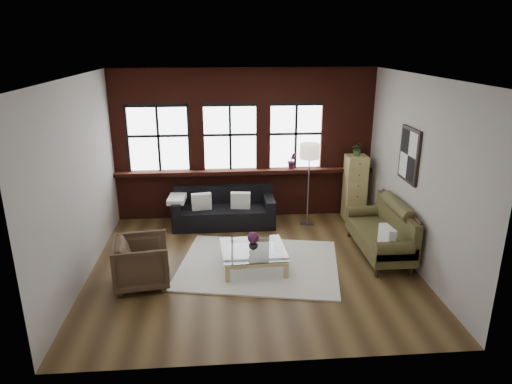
{
  "coord_description": "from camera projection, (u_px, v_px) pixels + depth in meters",
  "views": [
    {
      "loc": [
        -0.52,
        -7.08,
        3.73
      ],
      "look_at": [
        0.1,
        0.6,
        1.15
      ],
      "focal_mm": 32.0,
      "sensor_mm": 36.0,
      "label": 1
    }
  ],
  "objects": [
    {
      "name": "pillow_a",
      "position": [
        201.0,
        201.0,
        9.36
      ],
      "size": [
        0.42,
        0.21,
        0.34
      ],
      "primitive_type": "cube",
      "rotation": [
        0.0,
        0.0,
        0.18
      ],
      "color": "white",
      "rests_on": "dark_sofa"
    },
    {
      "name": "dark_sofa",
      "position": [
        224.0,
        208.0,
        9.55
      ],
      "size": [
        2.11,
        0.85,
        0.76
      ],
      "primitive_type": null,
      "color": "black",
      "rests_on": "floor"
    },
    {
      "name": "sill_plant",
      "position": [
        292.0,
        161.0,
        9.78
      ],
      "size": [
        0.2,
        0.16,
        0.37
      ],
      "primitive_type": "imported",
      "rotation": [
        0.0,
        0.0,
        -0.01
      ],
      "color": "#531C42",
      "rests_on": "sill_ledge"
    },
    {
      "name": "vintage_settee",
      "position": [
        379.0,
        229.0,
        8.18
      ],
      "size": [
        0.84,
        1.9,
        1.01
      ],
      "primitive_type": null,
      "color": "#464020",
      "rests_on": "floor"
    },
    {
      "name": "brick_backwall",
      "position": [
        244.0,
        145.0,
        9.71
      ],
      "size": [
        5.5,
        0.12,
        3.2
      ],
      "primitive_type": null,
      "color": "#461810",
      "rests_on": "floor"
    },
    {
      "name": "flowers",
      "position": [
        253.0,
        238.0,
        7.69
      ],
      "size": [
        0.19,
        0.19,
        0.19
      ],
      "primitive_type": "sphere",
      "color": "#531C42",
      "rests_on": "vase"
    },
    {
      "name": "potted_plant_top",
      "position": [
        358.0,
        149.0,
        9.53
      ],
      "size": [
        0.28,
        0.25,
        0.29
      ],
      "primitive_type": "imported",
      "rotation": [
        0.0,
        0.0,
        -0.09
      ],
      "color": "#2D5923",
      "rests_on": "drawer_chest"
    },
    {
      "name": "wall_back",
      "position": [
        244.0,
        144.0,
        9.77
      ],
      "size": [
        5.5,
        0.0,
        5.5
      ],
      "primitive_type": "plane",
      "rotation": [
        1.57,
        0.0,
        0.0
      ],
      "color": "#AEA9A2",
      "rests_on": "ground"
    },
    {
      "name": "floor_lamp",
      "position": [
        308.0,
        182.0,
        9.39
      ],
      "size": [
        0.4,
        0.4,
        1.89
      ],
      "primitive_type": null,
      "color": "#A5A5A8",
      "rests_on": "floor"
    },
    {
      "name": "vase",
      "position": [
        253.0,
        244.0,
        7.73
      ],
      "size": [
        0.2,
        0.2,
        0.17
      ],
      "primitive_type": "imported",
      "rotation": [
        0.0,
        0.0,
        -0.25
      ],
      "color": "#B2B2B2",
      "rests_on": "coffee_table"
    },
    {
      "name": "wall_right",
      "position": [
        417.0,
        174.0,
        7.61
      ],
      "size": [
        0.0,
        5.0,
        5.0
      ],
      "primitive_type": "plane",
      "rotation": [
        1.57,
        0.0,
        -1.57
      ],
      "color": "#AEA9A2",
      "rests_on": "ground"
    },
    {
      "name": "sill_ledge",
      "position": [
        245.0,
        171.0,
        9.8
      ],
      "size": [
        5.5,
        0.3,
        0.08
      ],
      "primitive_type": "cube",
      "color": "#461810",
      "rests_on": "brick_backwall"
    },
    {
      "name": "armchair",
      "position": [
        142.0,
        262.0,
        7.2
      ],
      "size": [
        0.97,
        0.95,
        0.78
      ],
      "primitive_type": "imported",
      "rotation": [
        0.0,
        0.0,
        1.72
      ],
      "color": "#403020",
      "rests_on": "floor"
    },
    {
      "name": "pillow_b",
      "position": [
        241.0,
        200.0,
        9.42
      ],
      "size": [
        0.41,
        0.19,
        0.34
      ],
      "primitive_type": "cube",
      "rotation": [
        0.0,
        0.0,
        -0.12
      ],
      "color": "white",
      "rests_on": "dark_sofa"
    },
    {
      "name": "coffee_table",
      "position": [
        253.0,
        258.0,
        7.81
      ],
      "size": [
        1.13,
        1.13,
        0.36
      ],
      "primitive_type": null,
      "rotation": [
        0.0,
        0.0,
        0.05
      ],
      "color": "tan",
      "rests_on": "shag_rug"
    },
    {
      "name": "ceiling",
      "position": [
        253.0,
        76.0,
        6.9
      ],
      "size": [
        5.5,
        5.5,
        0.0
      ],
      "primitive_type": "plane",
      "rotation": [
        3.14,
        0.0,
        0.0
      ],
      "color": "white",
      "rests_on": "ground"
    },
    {
      "name": "shag_rug",
      "position": [
        259.0,
        264.0,
        7.94
      ],
      "size": [
        3.05,
        2.59,
        0.03
      ],
      "primitive_type": "cube",
      "rotation": [
        0.0,
        0.0,
        -0.19
      ],
      "color": "silver",
      "rests_on": "floor"
    },
    {
      "name": "wall_left",
      "position": [
        79.0,
        182.0,
        7.2
      ],
      "size": [
        0.0,
        5.0,
        5.0
      ],
      "primitive_type": "plane",
      "rotation": [
        1.57,
        0.0,
        1.57
      ],
      "color": "#AEA9A2",
      "rests_on": "ground"
    },
    {
      "name": "window_left",
      "position": [
        159.0,
        139.0,
        9.54
      ],
      "size": [
        1.38,
        0.1,
        1.5
      ],
      "primitive_type": null,
      "color": "black",
      "rests_on": "brick_backwall"
    },
    {
      "name": "drawer_chest",
      "position": [
        355.0,
        188.0,
        9.8
      ],
      "size": [
        0.43,
        0.43,
        1.41
      ],
      "primitive_type": "cube",
      "color": "tan",
      "rests_on": "floor"
    },
    {
      "name": "wall_poster",
      "position": [
        409.0,
        155.0,
        7.82
      ],
      "size": [
        0.05,
        0.74,
        0.94
      ],
      "primitive_type": null,
      "color": "black",
      "rests_on": "wall_right"
    },
    {
      "name": "wall_front",
      "position": [
        269.0,
        242.0,
        5.04
      ],
      "size": [
        5.5,
        0.0,
        5.5
      ],
      "primitive_type": "plane",
      "rotation": [
        -1.57,
        0.0,
        0.0
      ],
      "color": "#AEA9A2",
      "rests_on": "ground"
    },
    {
      "name": "pillow_settee",
      "position": [
        387.0,
        236.0,
        7.6
      ],
      "size": [
        0.18,
        0.39,
        0.34
      ],
      "primitive_type": "cube",
      "rotation": [
        0.0,
        0.0,
        0.12
      ],
      "color": "white",
      "rests_on": "vintage_settee"
    },
    {
      "name": "window_mid",
      "position": [
        230.0,
        138.0,
        9.65
      ],
      "size": [
        1.38,
        0.1,
        1.5
      ],
      "primitive_type": null,
      "color": "black",
      "rests_on": "brick_backwall"
    },
    {
      "name": "window_right",
      "position": [
        296.0,
        137.0,
        9.76
      ],
      "size": [
        1.38,
        0.1,
        1.5
      ],
      "primitive_type": null,
      "color": "black",
      "rests_on": "brick_backwall"
    },
    {
      "name": "floor",
      "position": [
        253.0,
        266.0,
        7.91
      ],
      "size": [
        5.5,
        5.5,
        0.0
      ],
      "primitive_type": "plane",
      "color": "#453019",
      "rests_on": "ground"
    }
  ]
}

